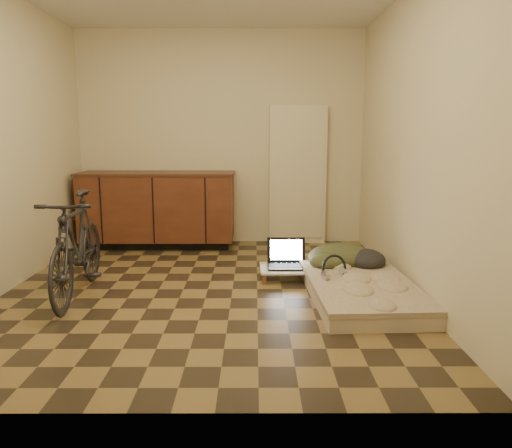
{
  "coord_description": "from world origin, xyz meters",
  "views": [
    {
      "loc": [
        0.42,
        -4.26,
        1.36
      ],
      "look_at": [
        0.43,
        0.22,
        0.55
      ],
      "focal_mm": 35.0,
      "sensor_mm": 36.0,
      "label": 1
    }
  ],
  "objects_px": {
    "futon": "(357,285)",
    "lap_desk": "(295,269)",
    "laptop": "(287,261)",
    "bicycle": "(77,240)"
  },
  "relations": [
    {
      "from": "futon",
      "to": "lap_desk",
      "type": "relative_size",
      "value": 2.66
    },
    {
      "from": "lap_desk",
      "to": "laptop",
      "type": "height_order",
      "value": "laptop"
    },
    {
      "from": "bicycle",
      "to": "futon",
      "type": "relative_size",
      "value": 0.84
    },
    {
      "from": "bicycle",
      "to": "lap_desk",
      "type": "xyz_separation_m",
      "value": [
        1.87,
        0.54,
        -0.39
      ]
    },
    {
      "from": "laptop",
      "to": "bicycle",
      "type": "bearing_deg",
      "value": -161.92
    },
    {
      "from": "lap_desk",
      "to": "futon",
      "type": "bearing_deg",
      "value": -44.62
    },
    {
      "from": "futon",
      "to": "lap_desk",
      "type": "bearing_deg",
      "value": 134.05
    },
    {
      "from": "bicycle",
      "to": "laptop",
      "type": "xyz_separation_m",
      "value": [
        1.79,
        0.58,
        -0.33
      ]
    },
    {
      "from": "lap_desk",
      "to": "laptop",
      "type": "distance_m",
      "value": 0.11
    },
    {
      "from": "futon",
      "to": "bicycle",
      "type": "bearing_deg",
      "value": 178.99
    }
  ]
}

